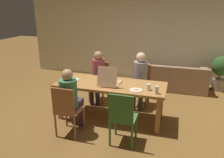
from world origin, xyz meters
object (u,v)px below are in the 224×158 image
object	(u,v)px
person_1	(140,76)
drinking_glass_0	(157,90)
pizza_box_0	(110,81)
plate_0	(74,79)
chair_2	(67,109)
plate_1	(136,90)
chair_1	(141,84)
drinking_glass_1	(149,87)
person_2	(70,96)
couch	(173,80)
potted_plant	(221,70)
person_0	(98,73)
dining_table	(111,88)
chair_0	(100,80)
chair_3	(122,117)

from	to	relation	value
person_1	drinking_glass_0	bearing A→B (deg)	-65.12
pizza_box_0	plate_0	xyz separation A→B (m)	(-0.80, 0.03, -0.05)
person_1	pizza_box_0	size ratio (longest dim) A/B	2.66
chair_2	plate_1	bearing A→B (deg)	30.38
chair_1	drinking_glass_1	bearing A→B (deg)	-73.13
person_1	drinking_glass_0	distance (m)	1.12
person_2	pizza_box_0	distance (m)	0.86
plate_1	plate_0	bearing A→B (deg)	170.90
drinking_glass_1	couch	xyz separation A→B (m)	(0.38, 2.24, -0.55)
potted_plant	person_0	bearing A→B (deg)	-150.16
dining_table	chair_1	xyz separation A→B (m)	(0.46, 0.89, -0.17)
chair_0	plate_1	size ratio (longest dim) A/B	4.03
chair_0	plate_0	xyz separation A→B (m)	(-0.26, -0.86, 0.27)
dining_table	pizza_box_0	world-z (taller)	pizza_box_0
person_0	couch	xyz separation A→B (m)	(1.69, 1.39, -0.45)
person_2	plate_0	distance (m)	0.75
dining_table	plate_0	size ratio (longest dim) A/B	10.03
person_1	plate_0	xyz separation A→B (m)	(-1.26, -0.75, 0.04)
person_0	chair_3	bearing A→B (deg)	-57.52
pizza_box_0	potted_plant	bearing A→B (deg)	45.52
chair_1	pizza_box_0	bearing A→B (deg)	-116.57
person_1	dining_table	bearing A→B (deg)	-121.61
person_2	chair_0	bearing A→B (deg)	90.00
person_1	chair_3	world-z (taller)	person_1
plate_0	drinking_glass_0	world-z (taller)	drinking_glass_0
chair_2	drinking_glass_0	bearing A→B (deg)	22.02
couch	potted_plant	xyz separation A→B (m)	(1.22, 0.28, 0.30)
plate_1	drinking_glass_1	distance (m)	0.24
person_0	couch	size ratio (longest dim) A/B	0.68
person_0	plate_0	xyz separation A→B (m)	(-0.26, -0.72, 0.05)
chair_2	couch	xyz separation A→B (m)	(1.69, 2.96, -0.27)
plate_1	potted_plant	distance (m)	3.17
person_0	chair_3	xyz separation A→B (m)	(1.00, -1.56, -0.18)
drinking_glass_1	chair_3	bearing A→B (deg)	-113.76
person_2	plate_1	size ratio (longest dim) A/B	5.35
person_2	plate_0	size ratio (longest dim) A/B	5.63
plate_0	chair_2	bearing A→B (deg)	-73.11
chair_3	potted_plant	distance (m)	3.75
chair_2	person_2	world-z (taller)	person_2
person_0	person_2	size ratio (longest dim) A/B	1.01
pizza_box_0	plate_1	distance (m)	0.59
chair_0	chair_1	world-z (taller)	chair_1
chair_3	plate_1	bearing A→B (deg)	81.53
chair_2	chair_1	bearing A→B (deg)	60.27
chair_3	drinking_glass_1	size ratio (longest dim) A/B	7.90
drinking_glass_0	drinking_glass_1	bearing A→B (deg)	141.96
chair_0	chair_2	xyz separation A→B (m)	(0.00, -1.72, 0.04)
chair_0	chair_2	size ratio (longest dim) A/B	0.97
person_1	couch	world-z (taller)	person_1
chair_0	plate_0	distance (m)	0.94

